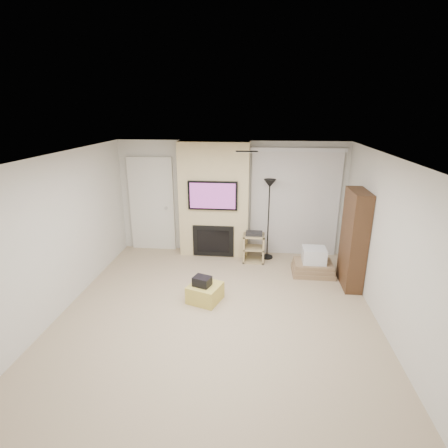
# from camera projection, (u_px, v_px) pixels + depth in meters

# --- Properties ---
(floor) EXTENTS (5.00, 5.50, 0.00)m
(floor) POSITION_uv_depth(u_px,v_px,m) (217.00, 316.00, 5.55)
(floor) COLOR tan
(floor) RESTS_ON ground
(ceiling) EXTENTS (5.00, 5.50, 0.00)m
(ceiling) POSITION_uv_depth(u_px,v_px,m) (215.00, 158.00, 4.77)
(ceiling) COLOR white
(ceiling) RESTS_ON wall_back
(wall_back) EXTENTS (5.00, 0.00, 2.50)m
(wall_back) POSITION_uv_depth(u_px,v_px,m) (231.00, 198.00, 7.76)
(wall_back) COLOR silver
(wall_back) RESTS_ON ground
(wall_front) EXTENTS (5.00, 0.00, 2.50)m
(wall_front) POSITION_uv_depth(u_px,v_px,m) (171.00, 379.00, 2.56)
(wall_front) COLOR silver
(wall_front) RESTS_ON ground
(wall_left) EXTENTS (0.00, 5.50, 2.50)m
(wall_left) POSITION_uv_depth(u_px,v_px,m) (56.00, 237.00, 5.39)
(wall_left) COLOR silver
(wall_left) RESTS_ON ground
(wall_right) EXTENTS (0.00, 5.50, 2.50)m
(wall_right) POSITION_uv_depth(u_px,v_px,m) (392.00, 249.00, 4.92)
(wall_right) COLOR silver
(wall_right) RESTS_ON ground
(hvac_vent) EXTENTS (0.35, 0.18, 0.01)m
(hvac_vent) POSITION_uv_depth(u_px,v_px,m) (247.00, 151.00, 5.48)
(hvac_vent) COLOR silver
(hvac_vent) RESTS_ON ceiling
(ottoman) EXTENTS (0.64, 0.64, 0.30)m
(ottoman) POSITION_uv_depth(u_px,v_px,m) (205.00, 293.00, 5.96)
(ottoman) COLOR gold
(ottoman) RESTS_ON floor
(black_bag) EXTENTS (0.34, 0.30, 0.16)m
(black_bag) POSITION_uv_depth(u_px,v_px,m) (202.00, 281.00, 5.86)
(black_bag) COLOR black
(black_bag) RESTS_ON ottoman
(fireplace_wall) EXTENTS (1.50, 0.47, 2.50)m
(fireplace_wall) POSITION_uv_depth(u_px,v_px,m) (214.00, 201.00, 7.59)
(fireplace_wall) COLOR #D3C08A
(fireplace_wall) RESTS_ON floor
(entry_door) EXTENTS (1.02, 0.11, 2.14)m
(entry_door) POSITION_uv_depth(u_px,v_px,m) (152.00, 205.00, 7.95)
(entry_door) COLOR silver
(entry_door) RESTS_ON floor
(vertical_blinds) EXTENTS (1.98, 0.10, 2.37)m
(vertical_blinds) POSITION_uv_depth(u_px,v_px,m) (295.00, 199.00, 7.57)
(vertical_blinds) COLOR silver
(vertical_blinds) RESTS_ON floor
(floor_lamp) EXTENTS (0.26, 0.26, 1.75)m
(floor_lamp) POSITION_uv_depth(u_px,v_px,m) (269.00, 197.00, 7.31)
(floor_lamp) COLOR black
(floor_lamp) RESTS_ON floor
(av_stand) EXTENTS (0.45, 0.38, 0.66)m
(av_stand) POSITION_uv_depth(u_px,v_px,m) (254.00, 246.00, 7.47)
(av_stand) COLOR tan
(av_stand) RESTS_ON floor
(box_stack) EXTENTS (0.82, 0.62, 0.55)m
(box_stack) POSITION_uv_depth(u_px,v_px,m) (313.00, 264.00, 6.93)
(box_stack) COLOR #8C6F50
(box_stack) RESTS_ON floor
(bookshelf) EXTENTS (0.30, 0.80, 1.80)m
(bookshelf) POSITION_uv_depth(u_px,v_px,m) (354.00, 239.00, 6.28)
(bookshelf) COLOR #382314
(bookshelf) RESTS_ON floor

